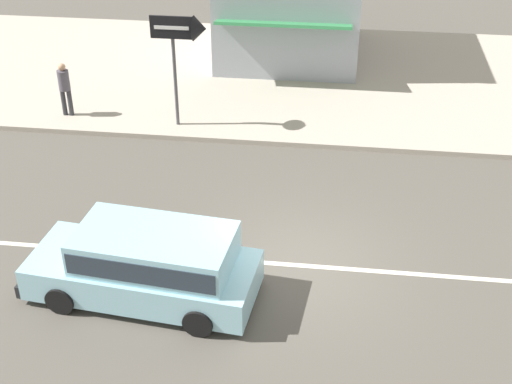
{
  "coord_description": "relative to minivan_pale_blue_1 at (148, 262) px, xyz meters",
  "views": [
    {
      "loc": [
        0.63,
        -12.41,
        9.53
      ],
      "look_at": [
        -1.1,
        1.63,
        0.8
      ],
      "focal_mm": 50.0,
      "sensor_mm": 36.0,
      "label": 1
    }
  ],
  "objects": [
    {
      "name": "ground_plane",
      "position": [
        2.91,
        1.37,
        -0.85
      ],
      "size": [
        160.0,
        160.0,
        0.0
      ],
      "primitive_type": "plane",
      "color": "#544F47"
    },
    {
      "name": "lane_centre_stripe",
      "position": [
        2.91,
        1.37,
        -0.84
      ],
      "size": [
        50.4,
        0.14,
        0.01
      ],
      "primitive_type": "cube",
      "color": "silver",
      "rests_on": "ground"
    },
    {
      "name": "pedestrian_far_end",
      "position": [
        -4.54,
        7.8,
        0.26
      ],
      "size": [
        0.34,
        0.34,
        1.65
      ],
      "color": "#333338",
      "rests_on": "kerb_strip"
    },
    {
      "name": "kerb_strip",
      "position": [
        2.91,
        11.8,
        -0.77
      ],
      "size": [
        68.0,
        10.0,
        0.15
      ],
      "primitive_type": "cube",
      "color": "#ADA393",
      "rests_on": "ground"
    },
    {
      "name": "minivan_pale_blue_1",
      "position": [
        0.0,
        0.0,
        0.0
      ],
      "size": [
        4.88,
        2.34,
        1.56
      ],
      "color": "#93C6D6",
      "rests_on": "ground"
    },
    {
      "name": "arrow_signboard",
      "position": [
        -0.54,
        7.54,
        2.1
      ],
      "size": [
        1.58,
        0.7,
        3.31
      ],
      "color": "#4C4C51",
      "rests_on": "kerb_strip"
    }
  ]
}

